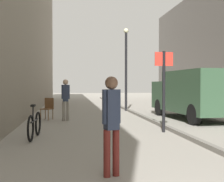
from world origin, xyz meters
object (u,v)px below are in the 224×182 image
pedestrian_main_foreground (66,97)px  street_sign_post (164,84)px  cafe_chair_near_window (48,107)px  bicycle_leaning (34,125)px  pedestrian_mid_block (111,119)px  lamp_post (126,64)px  delivery_van (193,93)px

pedestrian_main_foreground → street_sign_post: 4.76m
pedestrian_main_foreground → cafe_chair_near_window: pedestrian_main_foreground is taller
street_sign_post → bicycle_leaning: size_ratio=1.47×
pedestrian_mid_block → street_sign_post: (2.29, 4.44, 0.58)m
bicycle_leaning → lamp_post: bearing=68.3°
delivery_van → pedestrian_main_foreground: bearing=174.2°
street_sign_post → lamp_post: bearing=-93.4°
pedestrian_main_foreground → delivery_van: bearing=-0.1°
delivery_van → street_sign_post: size_ratio=2.06×
pedestrian_main_foreground → pedestrian_mid_block: pedestrian_main_foreground is taller
lamp_post → cafe_chair_near_window: (-4.16, -3.79, -2.18)m
delivery_van → bicycle_leaning: bearing=-152.1°
lamp_post → cafe_chair_near_window: lamp_post is taller
delivery_van → cafe_chair_near_window: 6.40m
lamp_post → street_sign_post: bearing=-91.6°
delivery_van → cafe_chair_near_window: delivery_van is taller
pedestrian_main_foreground → street_sign_post: bearing=-46.0°
pedestrian_main_foreground → pedestrian_mid_block: 7.99m
lamp_post → delivery_van: bearing=-64.6°
lamp_post → cafe_chair_near_window: bearing=-137.7°
delivery_van → cafe_chair_near_window: bearing=169.2°
pedestrian_mid_block → cafe_chair_near_window: (-1.66, 8.53, -0.42)m
pedestrian_main_foreground → street_sign_post: street_sign_post is taller
pedestrian_mid_block → lamp_post: (2.51, 12.32, 1.76)m
pedestrian_mid_block → street_sign_post: 5.03m
pedestrian_mid_block → pedestrian_main_foreground: bearing=78.3°
cafe_chair_near_window → pedestrian_mid_block: bearing=128.2°
bicycle_leaning → pedestrian_main_foreground: bearing=83.4°
street_sign_post → lamp_post: lamp_post is taller
bicycle_leaning → cafe_chair_near_window: size_ratio=1.88×
lamp_post → bicycle_leaning: bearing=-116.3°
pedestrian_mid_block → delivery_van: 9.05m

